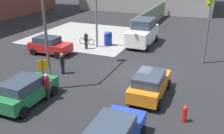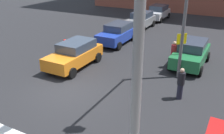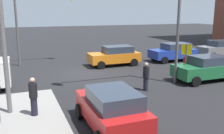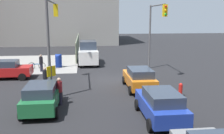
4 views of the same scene
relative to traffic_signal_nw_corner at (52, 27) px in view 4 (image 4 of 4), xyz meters
name	(u,v)px [view 4 (image 4 of 4)]	position (x,y,z in m)	size (l,w,h in m)	color
ground_plane	(111,80)	(2.35, -4.50, -4.64)	(120.00, 120.00, 0.00)	black
sidewalk_corner	(27,63)	(11.35, 4.50, -4.63)	(12.00, 12.00, 0.01)	gray
construction_fence	(78,45)	(19.11, -1.30, -3.44)	(17.53, 0.12, 2.40)	slate
building_loft_east	(58,6)	(38.35, 3.20, 3.09)	(20.00, 24.00, 15.46)	gray
traffic_signal_nw_corner	(52,27)	(0.00, 0.00, 0.00)	(5.63, 0.36, 6.50)	#59595B
traffic_signal_se_corner	(155,25)	(4.99, -9.00, -0.04)	(4.94, 0.36, 6.50)	#59595B
street_lamp_corner	(50,23)	(7.27, 1.05, 0.06)	(2.16, 1.89, 8.00)	slate
warning_sign_two_way	(52,78)	(-3.05, -0.22, -3.00)	(0.48, 0.48, 2.40)	#4C4C4C
mailbox_blue	(59,60)	(8.55, 0.50, -3.88)	(0.56, 0.64, 1.43)	navy
fire_hydrant	(181,90)	(-2.65, -8.70, -4.15)	(0.26, 0.26, 0.94)	red
hatchback_green	(42,97)	(-4.29, 0.21, -3.80)	(4.02, 2.02, 1.62)	#1E6638
sedan_orange	(139,78)	(-0.59, -6.29, -3.80)	(4.22, 2.02, 1.62)	orange
sedan_blue	(161,104)	(-6.30, -6.16, -3.80)	(4.19, 2.02, 1.62)	#1E389E
hatchback_red	(8,69)	(3.90, 4.42, -3.80)	(2.02, 3.85, 1.62)	#B21919
van_white_delivery	(88,53)	(10.28, -2.70, -3.36)	(5.40, 2.32, 2.62)	white
pedestrian_crossing	(45,78)	(0.35, 0.70, -3.80)	(0.36, 0.36, 1.63)	black
pedestrian_waiting	(41,63)	(6.55, 2.00, -3.76)	(0.36, 0.36, 1.70)	black
pedestrian_walking_north	(59,91)	(-3.45, -0.70, -3.74)	(0.36, 0.36, 1.72)	maroon
bicycle_leaning_on_fence	(37,66)	(7.95, 2.70, -4.29)	(0.05, 1.75, 0.97)	black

